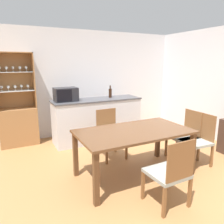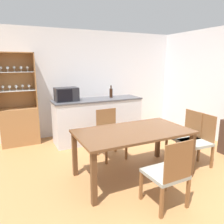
% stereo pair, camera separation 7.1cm
% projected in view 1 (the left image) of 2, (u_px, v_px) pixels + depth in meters
% --- Properties ---
extents(ground_plane, '(18.00, 18.00, 0.00)m').
position_uv_depth(ground_plane, '(139.00, 178.00, 3.45)').
color(ground_plane, '#B27A47').
extents(wall_back, '(6.80, 0.06, 2.55)m').
position_uv_depth(wall_back, '(82.00, 83.00, 5.46)').
color(wall_back, silver).
rests_on(wall_back, ground_plane).
extents(kitchen_counter, '(2.03, 0.60, 0.97)m').
position_uv_depth(kitchen_counter, '(97.00, 120.00, 5.06)').
color(kitchen_counter, silver).
rests_on(kitchen_counter, ground_plane).
extents(display_cabinet, '(0.78, 0.39, 1.99)m').
position_uv_depth(display_cabinet, '(18.00, 119.00, 4.75)').
color(display_cabinet, '#A37042').
rests_on(display_cabinet, ground_plane).
extents(dining_table, '(1.75, 0.97, 0.76)m').
position_uv_depth(dining_table, '(134.00, 136.00, 3.38)').
color(dining_table, brown).
rests_on(dining_table, ground_plane).
extents(dining_chair_head_near, '(0.47, 0.47, 0.91)m').
position_uv_depth(dining_chair_head_near, '(170.00, 173.00, 2.70)').
color(dining_chair_head_near, '#999E93').
rests_on(dining_chair_head_near, ground_plane).
extents(dining_chair_side_right_near, '(0.47, 0.47, 0.91)m').
position_uv_depth(dining_chair_side_right_near, '(197.00, 140.00, 3.84)').
color(dining_chair_side_right_near, '#999E93').
rests_on(dining_chair_side_right_near, ground_plane).
extents(dining_chair_head_far, '(0.47, 0.47, 0.91)m').
position_uv_depth(dining_chair_head_far, '(110.00, 134.00, 4.15)').
color(dining_chair_head_far, '#999E93').
rests_on(dining_chair_head_far, ground_plane).
extents(dining_chair_side_right_far, '(0.48, 0.48, 0.91)m').
position_uv_depth(dining_chair_side_right_far, '(185.00, 135.00, 4.09)').
color(dining_chair_side_right_far, '#999E93').
rests_on(dining_chair_side_right_far, ground_plane).
extents(microwave, '(0.48, 0.33, 0.29)m').
position_uv_depth(microwave, '(66.00, 94.00, 4.64)').
color(microwave, '#232328').
rests_on(microwave, kitchen_counter).
extents(wine_bottle, '(0.07, 0.07, 0.29)m').
position_uv_depth(wine_bottle, '(110.00, 93.00, 5.13)').
color(wine_bottle, black).
rests_on(wine_bottle, kitchen_counter).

